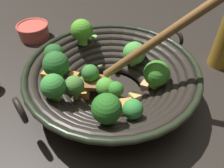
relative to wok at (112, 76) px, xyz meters
name	(u,v)px	position (x,y,z in m)	size (l,w,h in m)	color
ground_plane	(113,95)	(0.00, 0.00, -0.06)	(4.00, 4.00, 0.00)	#28231E
wok	(112,76)	(0.00, 0.00, 0.00)	(0.41, 0.40, 0.27)	black
prep_bowl	(34,31)	(-0.26, 0.28, -0.04)	(0.11, 0.11, 0.05)	#D15647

